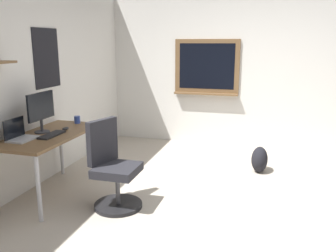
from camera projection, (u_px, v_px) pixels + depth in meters
name	position (u px, v px, depth m)	size (l,w,h in m)	color
ground_plane	(231.00, 205.00, 3.90)	(5.20, 5.20, 0.00)	#ADA393
wall_back	(30.00, 80.00, 4.26)	(5.00, 0.30, 2.60)	silver
wall_right	(249.00, 70.00, 5.90)	(0.22, 5.00, 2.60)	silver
desk	(50.00, 140.00, 4.04)	(1.35, 0.65, 0.73)	brown
office_chair	(113.00, 170.00, 3.80)	(0.52, 0.55, 0.95)	black
laptop	(19.00, 135.00, 3.77)	(0.31, 0.21, 0.23)	#ADAFB5
monitor_primary	(41.00, 109.00, 4.02)	(0.46, 0.17, 0.46)	#38383D
keyboard	(52.00, 135.00, 3.93)	(0.37, 0.13, 0.02)	black
computer_mouse	(65.00, 129.00, 4.19)	(0.10, 0.06, 0.03)	#262628
coffee_mug	(77.00, 120.00, 4.54)	(0.08, 0.08, 0.09)	#334CA5
backpack	(259.00, 159.00, 4.87)	(0.32, 0.22, 0.35)	black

